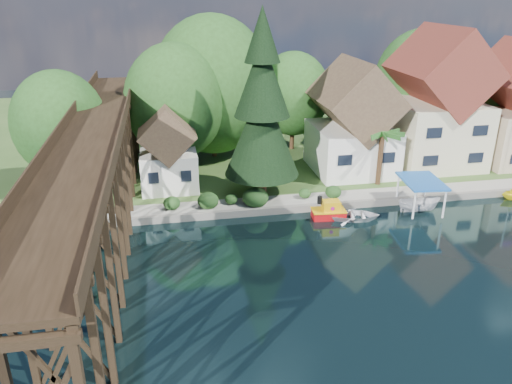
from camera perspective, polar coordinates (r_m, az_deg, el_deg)
ground at (r=35.84m, az=8.95°, el=-7.47°), size 140.00×140.00×0.00m
bank at (r=66.44m, az=-0.58°, el=7.17°), size 140.00×52.00×0.50m
seawall at (r=43.68m, az=10.56°, el=-1.44°), size 60.00×0.40×0.62m
promenade at (r=45.42m, az=12.37°, el=-0.34°), size 50.00×2.60×0.06m
trestle_bridge at (r=36.82m, az=-17.64°, el=1.73°), size 4.12×44.18×9.30m
house_left at (r=50.22m, az=10.99°, el=7.51°), size 7.64×8.64×11.02m
house_center at (r=54.24m, az=19.92°, el=9.08°), size 8.65×9.18×13.89m
shed at (r=45.81m, az=-10.00°, el=4.43°), size 5.09×5.40×7.85m
bg_trees at (r=52.86m, az=2.91°, el=11.01°), size 49.90×13.30×10.57m
shrubs at (r=42.28m, az=-0.93°, el=-0.51°), size 15.76×2.47×1.70m
conifer at (r=42.34m, az=0.69°, el=9.41°), size 6.48×6.48×15.94m
palm_tree at (r=46.89m, az=14.24°, el=6.31°), size 4.79×4.79×5.43m
tugboat at (r=41.48m, az=8.35°, el=-2.18°), size 2.87×1.73×2.00m
boat_white_a at (r=41.69m, az=11.31°, el=-2.54°), size 4.46×3.56×0.82m
boat_canopy at (r=44.13m, az=18.20°, el=-0.68°), size 3.71×4.73×2.86m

